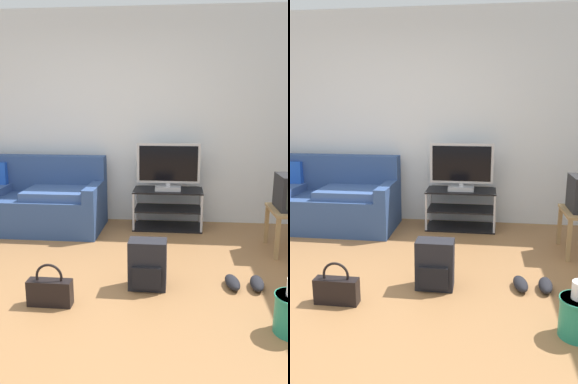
{
  "view_description": "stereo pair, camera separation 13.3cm",
  "coord_description": "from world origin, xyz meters",
  "views": [
    {
      "loc": [
        0.74,
        -2.49,
        1.53
      ],
      "look_at": [
        0.4,
        1.05,
        0.7
      ],
      "focal_mm": 35.21,
      "sensor_mm": 36.0,
      "label": 1
    },
    {
      "loc": [
        0.87,
        -2.48,
        1.53
      ],
      "look_at": [
        0.4,
        1.05,
        0.7
      ],
      "focal_mm": 35.21,
      "sensor_mm": 36.0,
      "label": 2
    }
  ],
  "objects": [
    {
      "name": "ground_plane",
      "position": [
        0.0,
        0.0,
        -0.01
      ],
      "size": [
        9.0,
        9.8,
        0.02
      ],
      "primitive_type": "cube",
      "color": "olive"
    },
    {
      "name": "wall_back",
      "position": [
        0.0,
        2.45,
        1.35
      ],
      "size": [
        9.0,
        0.1,
        2.7
      ],
      "primitive_type": "cube",
      "color": "silver",
      "rests_on": "ground_plane"
    },
    {
      "name": "couch",
      "position": [
        -1.27,
        1.95,
        0.34
      ],
      "size": [
        2.12,
        0.81,
        0.89
      ],
      "color": "navy",
      "rests_on": "ground_plane"
    },
    {
      "name": "tv_stand",
      "position": [
        0.61,
        2.12,
        0.25
      ],
      "size": [
        0.86,
        0.44,
        0.5
      ],
      "color": "black",
      "rests_on": "ground_plane"
    },
    {
      "name": "flat_tv",
      "position": [
        0.61,
        2.09,
        0.78
      ],
      "size": [
        0.77,
        0.22,
        0.58
      ],
      "color": "#B2B2B7",
      "rests_on": "tv_stand"
    },
    {
      "name": "backpack",
      "position": [
        0.49,
        0.46,
        0.21
      ],
      "size": [
        0.32,
        0.26,
        0.43
      ],
      "rotation": [
        0.0,
        0.0,
        0.39
      ],
      "color": "black",
      "rests_on": "ground_plane"
    },
    {
      "name": "handbag",
      "position": [
        -0.24,
        0.1,
        0.12
      ],
      "size": [
        0.35,
        0.11,
        0.34
      ],
      "rotation": [
        0.0,
        0.0,
        -0.36
      ],
      "color": "black",
      "rests_on": "ground_plane"
    },
    {
      "name": "sneakers_pair",
      "position": [
        1.32,
        0.54,
        0.04
      ],
      "size": [
        0.35,
        0.27,
        0.09
      ],
      "color": "black",
      "rests_on": "ground_plane"
    }
  ]
}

